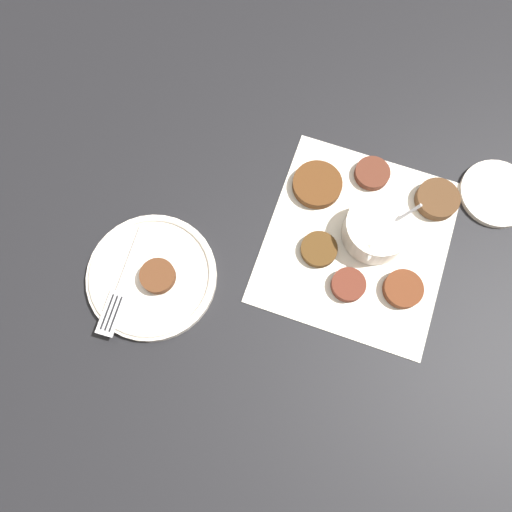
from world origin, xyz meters
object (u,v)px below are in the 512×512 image
object	(u,v)px
fork	(120,291)
extra_saucer	(496,194)
serving_plate	(152,276)
sauce_bowl	(377,231)
fritter_on_plate	(158,276)

from	to	relation	value
fork	extra_saucer	world-z (taller)	fork
serving_plate	extra_saucer	size ratio (longest dim) A/B	1.69
sauce_bowl	fritter_on_plate	distance (m)	0.37
sauce_bowl	fork	xyz separation A→B (m)	(0.24, -0.36, -0.00)
fritter_on_plate	extra_saucer	xyz separation A→B (m)	(-0.35, 0.49, -0.02)
serving_plate	fritter_on_plate	world-z (taller)	fritter_on_plate
serving_plate	fork	world-z (taller)	fork
serving_plate	extra_saucer	world-z (taller)	serving_plate
sauce_bowl	serving_plate	bearing A→B (deg)	-58.45
serving_plate	fritter_on_plate	size ratio (longest dim) A/B	3.74
fork	sauce_bowl	bearing A→B (deg)	123.94
serving_plate	fork	xyz separation A→B (m)	(0.04, -0.03, 0.01)
fork	extra_saucer	distance (m)	0.67
sauce_bowl	fritter_on_plate	bearing A→B (deg)	-57.38
fritter_on_plate	serving_plate	bearing A→B (deg)	-87.30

